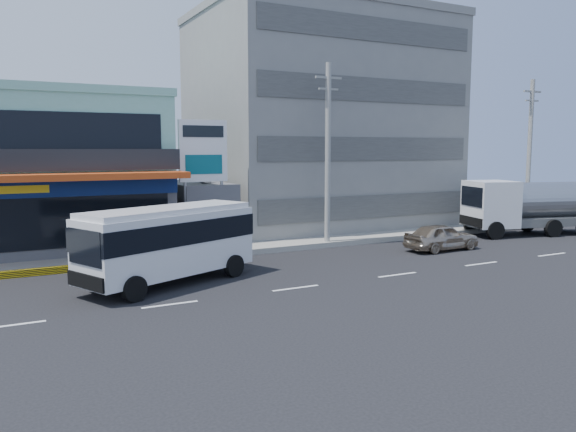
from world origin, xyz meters
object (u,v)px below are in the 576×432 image
object	(u,v)px
billboard	(203,158)
utility_pole_near	(328,154)
tanker_truck	(528,206)
shop_building	(40,175)
sedan	(441,237)
motorcycle_rider	(117,260)
minibus	(169,238)
concrete_building	(320,126)
utility_pole_far	(529,152)
satellite_dish	(202,182)

from	to	relation	value
billboard	utility_pole_near	xyz separation A→B (m)	(6.50, -1.80, 0.22)
tanker_truck	shop_building	bearing A→B (deg)	162.52
utility_pole_near	sedan	world-z (taller)	utility_pole_near
motorcycle_rider	tanker_truck	bearing A→B (deg)	0.61
minibus	motorcycle_rider	xyz separation A→B (m)	(-1.66, 2.00, -1.09)
concrete_building	utility_pole_far	size ratio (longest dim) A/B	1.60
utility_pole_near	minibus	world-z (taller)	utility_pole_near
billboard	motorcycle_rider	bearing A→B (deg)	-141.72
shop_building	utility_pole_near	bearing A→B (deg)	-25.06
billboard	tanker_truck	size ratio (longest dim) A/B	0.76
utility_pole_far	motorcycle_rider	xyz separation A→B (m)	(-27.82, -2.39, -4.39)
utility_pole_far	minibus	distance (m)	26.73
billboard	utility_pole_far	world-z (taller)	utility_pole_far
utility_pole_far	sedan	distance (m)	12.57
shop_building	utility_pole_far	xyz separation A→B (m)	(30.00, -6.55, 1.15)
billboard	tanker_truck	distance (m)	20.65
satellite_dish	minibus	size ratio (longest dim) A/B	0.19
satellite_dish	minibus	distance (m)	9.17
billboard	minibus	bearing A→B (deg)	-120.57
concrete_building	minibus	world-z (taller)	concrete_building
tanker_truck	motorcycle_rider	bearing A→B (deg)	-179.39
satellite_dish	motorcycle_rider	world-z (taller)	satellite_dish
billboard	utility_pole_near	size ratio (longest dim) A/B	0.69
utility_pole_far	shop_building	bearing A→B (deg)	167.69
utility_pole_near	motorcycle_rider	bearing A→B (deg)	-168.54
satellite_dish	utility_pole_far	bearing A→B (deg)	-9.29
concrete_building	utility_pole_near	size ratio (longest dim) A/B	1.60
utility_pole_far	tanker_truck	xyz separation A→B (m)	(-2.46, -2.13, -3.31)
utility_pole_far	satellite_dish	bearing A→B (deg)	170.71
utility_pole_near	shop_building	bearing A→B (deg)	154.94
satellite_dish	minibus	world-z (taller)	satellite_dish
concrete_building	satellite_dish	distance (m)	11.30
satellite_dish	utility_pole_far	distance (m)	22.35
utility_pole_near	minibus	bearing A→B (deg)	-156.62
motorcycle_rider	satellite_dish	bearing A→B (deg)	45.87
satellite_dish	tanker_truck	world-z (taller)	satellite_dish
shop_building	motorcycle_rider	size ratio (longest dim) A/B	5.40
billboard	utility_pole_near	distance (m)	6.75
shop_building	minibus	xyz separation A→B (m)	(3.84, -10.94, -2.15)
satellite_dish	sedan	bearing A→B (deg)	-34.17
satellite_dish	concrete_building	bearing A→B (deg)	21.80
minibus	sedan	distance (m)	15.07
shop_building	satellite_dish	xyz separation A→B (m)	(8.00, -2.95, -0.42)
utility_pole_far	tanker_truck	bearing A→B (deg)	-139.21
billboard	motorcycle_rider	size ratio (longest dim) A/B	3.01
satellite_dish	utility_pole_near	distance (m)	7.17
satellite_dish	utility_pole_far	xyz separation A→B (m)	(22.00, -3.60, 1.57)
utility_pole_near	sedan	bearing A→B (deg)	-37.82
concrete_building	motorcycle_rider	xyz separation A→B (m)	(-15.82, -9.99, -6.24)
sedan	concrete_building	bearing A→B (deg)	3.53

